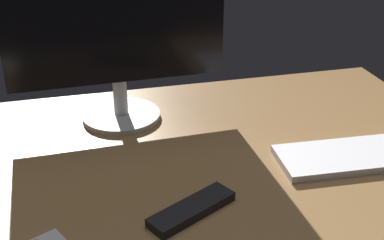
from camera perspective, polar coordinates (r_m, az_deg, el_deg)
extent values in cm
cube|color=olive|center=(123.40, -0.37, -4.33)|extent=(140.00, 84.00, 2.00)
cylinder|color=#B9B9B9|center=(141.13, -7.71, 0.47)|extent=(20.83, 20.83, 1.52)
cylinder|color=#B9B9B9|center=(138.78, -7.85, 2.52)|extent=(3.70, 3.70, 9.54)
cube|color=black|center=(131.03, -8.49, 11.84)|extent=(55.55, 4.66, 37.04)
cube|color=white|center=(126.77, 17.31, -3.77)|extent=(36.49, 16.16, 1.79)
cube|color=black|center=(103.83, -0.01, -9.74)|extent=(19.38, 13.77, 1.95)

